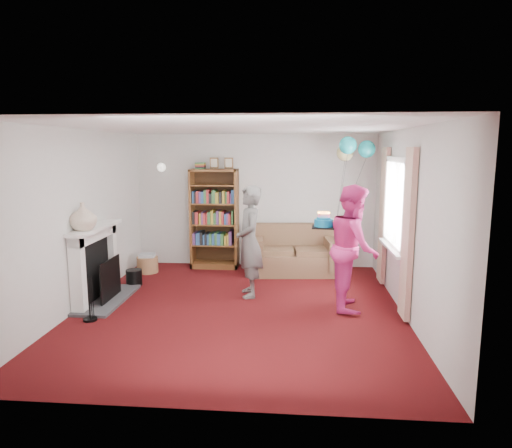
# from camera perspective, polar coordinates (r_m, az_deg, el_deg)

# --- Properties ---
(ground) EXTENTS (5.00, 5.00, 0.00)m
(ground) POSITION_cam_1_polar(r_m,az_deg,el_deg) (6.51, -2.12, -10.62)
(ground) COLOR #38080A
(ground) RESTS_ON ground
(wall_back) EXTENTS (4.50, 0.02, 2.50)m
(wall_back) POSITION_cam_1_polar(r_m,az_deg,el_deg) (8.67, -0.14, 2.93)
(wall_back) COLOR silver
(wall_back) RESTS_ON ground
(wall_left) EXTENTS (0.02, 5.00, 2.50)m
(wall_left) POSITION_cam_1_polar(r_m,az_deg,el_deg) (6.85, -21.30, 0.54)
(wall_left) COLOR silver
(wall_left) RESTS_ON ground
(wall_right) EXTENTS (0.02, 5.00, 2.50)m
(wall_right) POSITION_cam_1_polar(r_m,az_deg,el_deg) (6.33, 18.57, 0.01)
(wall_right) COLOR silver
(wall_right) RESTS_ON ground
(ceiling) EXTENTS (4.50, 5.00, 0.01)m
(ceiling) POSITION_cam_1_polar(r_m,az_deg,el_deg) (6.12, -2.26, 11.98)
(ceiling) COLOR white
(ceiling) RESTS_ON wall_back
(fireplace) EXTENTS (0.55, 1.80, 1.12)m
(fireplace) POSITION_cam_1_polar(r_m,az_deg,el_deg) (7.09, -19.01, -5.14)
(fireplace) COLOR #3F3F42
(fireplace) RESTS_ON ground
(window_bay) EXTENTS (0.14, 2.02, 2.20)m
(window_bay) POSITION_cam_1_polar(r_m,az_deg,el_deg) (6.90, 16.95, 0.45)
(window_bay) COLOR white
(window_bay) RESTS_ON ground
(wall_sconce) EXTENTS (0.16, 0.23, 0.16)m
(wall_sconce) POSITION_cam_1_polar(r_m,az_deg,el_deg) (8.80, -11.73, 6.96)
(wall_sconce) COLOR gold
(wall_sconce) RESTS_ON ground
(bookcase) EXTENTS (0.88, 0.42, 2.06)m
(bookcase) POSITION_cam_1_polar(r_m,az_deg,el_deg) (8.60, -5.19, 0.57)
(bookcase) COLOR #472B14
(bookcase) RESTS_ON ground
(sofa) EXTENTS (1.61, 0.85, 0.85)m
(sofa) POSITION_cam_1_polar(r_m,az_deg,el_deg) (8.36, 4.79, -3.80)
(sofa) COLOR brown
(sofa) RESTS_ON ground
(wicker_basket) EXTENTS (0.38, 0.38, 0.35)m
(wicker_basket) POSITION_cam_1_polar(r_m,az_deg,el_deg) (8.55, -13.41, -4.87)
(wicker_basket) COLOR #8E6342
(wicker_basket) RESTS_ON ground
(person_striped) EXTENTS (0.53, 0.69, 1.68)m
(person_striped) POSITION_cam_1_polar(r_m,az_deg,el_deg) (6.88, -0.83, -2.22)
(person_striped) COLOR black
(person_striped) RESTS_ON ground
(person_magenta) EXTENTS (0.71, 0.88, 1.75)m
(person_magenta) POSITION_cam_1_polar(r_m,az_deg,el_deg) (6.49, 12.09, -2.86)
(person_magenta) COLOR #D42A7A
(person_magenta) RESTS_ON ground
(birthday_cake) EXTENTS (0.32, 0.32, 0.22)m
(birthday_cake) POSITION_cam_1_polar(r_m,az_deg,el_deg) (6.53, 8.44, 0.13)
(birthday_cake) COLOR black
(birthday_cake) RESTS_ON ground
(balloons) EXTENTS (0.64, 0.67, 1.77)m
(balloons) POSITION_cam_1_polar(r_m,az_deg,el_deg) (7.80, 12.05, 9.14)
(balloons) COLOR #3F3F3F
(balloons) RESTS_ON ground
(mantel_vase) EXTENTS (0.45, 0.45, 0.38)m
(mantel_vase) POSITION_cam_1_polar(r_m,az_deg,el_deg) (6.64, -20.82, 0.90)
(mantel_vase) COLOR beige
(mantel_vase) RESTS_ON fireplace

